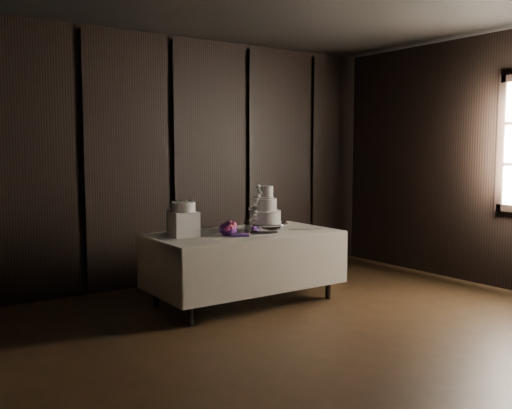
% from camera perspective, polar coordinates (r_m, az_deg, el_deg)
% --- Properties ---
extents(room, '(6.08, 7.08, 3.08)m').
position_cam_1_polar(room, '(4.22, 13.76, 3.54)').
color(room, black).
rests_on(room, ground).
extents(display_table, '(2.00, 1.06, 0.76)m').
position_cam_1_polar(display_table, '(6.09, -1.17, -6.01)').
color(display_table, beige).
rests_on(display_table, ground).
extents(cake_stand, '(0.63, 0.63, 0.09)m').
position_cam_1_polar(cake_stand, '(6.13, 0.95, -2.27)').
color(cake_stand, silver).
rests_on(cake_stand, display_table).
extents(wedding_cake, '(0.37, 0.33, 0.39)m').
position_cam_1_polar(wedding_cake, '(6.08, 0.82, -0.42)').
color(wedding_cake, white).
rests_on(wedding_cake, cake_stand).
extents(bouquet, '(0.40, 0.46, 0.19)m').
position_cam_1_polar(bouquet, '(5.82, -2.72, -2.51)').
color(bouquet, '#BC3E57').
rests_on(bouquet, display_table).
extents(box_pedestal, '(0.28, 0.28, 0.25)m').
position_cam_1_polar(box_pedestal, '(5.80, -7.28, -1.95)').
color(box_pedestal, white).
rests_on(box_pedestal, display_table).
extents(small_cake, '(0.30, 0.30, 0.10)m').
position_cam_1_polar(small_cake, '(5.78, -7.30, -0.24)').
color(small_cake, white).
rests_on(small_cake, box_pedestal).
extents(cake_knife, '(0.32, 0.23, 0.01)m').
position_cam_1_polar(cake_knife, '(6.24, 4.50, -2.50)').
color(cake_knife, silver).
rests_on(cake_knife, display_table).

